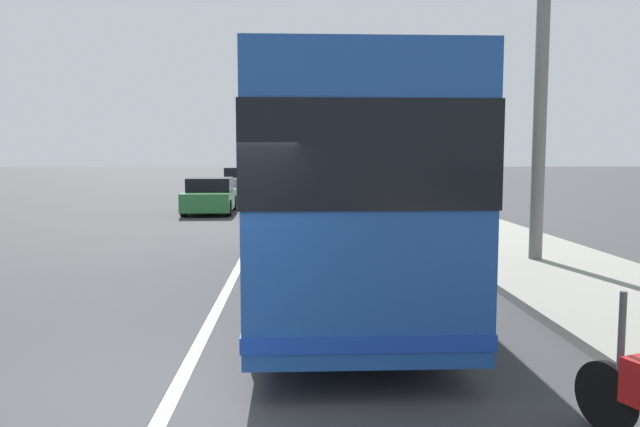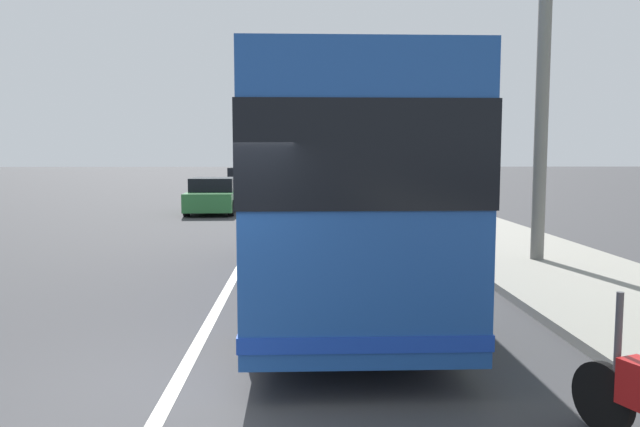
# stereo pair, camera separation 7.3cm
# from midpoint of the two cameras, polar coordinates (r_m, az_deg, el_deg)

# --- Properties ---
(ground_plane) EXTENTS (220.00, 220.00, 0.00)m
(ground_plane) POSITION_cam_midpoint_polar(r_m,az_deg,el_deg) (6.69, -13.09, -15.58)
(ground_plane) COLOR #38383A
(sidewalk_curb) EXTENTS (110.00, 3.60, 0.14)m
(sidewalk_curb) POSITION_cam_midpoint_polar(r_m,az_deg,el_deg) (17.11, 16.08, -2.50)
(sidewalk_curb) COLOR gray
(sidewalk_curb) RESTS_ON ground
(lane_divider_line) EXTENTS (110.00, 0.16, 0.01)m
(lane_divider_line) POSITION_cam_midpoint_polar(r_m,az_deg,el_deg) (16.35, -6.21, -2.92)
(lane_divider_line) COLOR silver
(lane_divider_line) RESTS_ON ground
(coach_bus) EXTENTS (10.09, 2.57, 3.46)m
(coach_bus) POSITION_cam_midpoint_polar(r_m,az_deg,el_deg) (10.69, 1.51, 3.18)
(coach_bus) COLOR #1E4C9E
(coach_bus) RESTS_ON ground
(car_behind_bus) EXTENTS (4.13, 2.01, 1.43)m
(car_behind_bus) POSITION_cam_midpoint_polar(r_m,az_deg,el_deg) (25.44, -9.78, 1.58)
(car_behind_bus) COLOR #2D7238
(car_behind_bus) RESTS_ON ground
(car_side_street) EXTENTS (4.02, 1.84, 1.54)m
(car_side_street) POSITION_cam_midpoint_polar(r_m,az_deg,el_deg) (38.85, -7.17, 3.00)
(car_side_street) COLOR gray
(car_side_street) RESTS_ON ground
(utility_pole) EXTENTS (0.28, 0.28, 7.76)m
(utility_pole) POSITION_cam_midpoint_polar(r_m,az_deg,el_deg) (14.04, 20.02, 11.27)
(utility_pole) COLOR slate
(utility_pole) RESTS_ON ground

